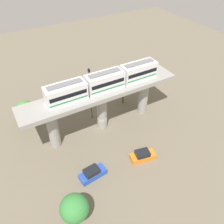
{
  "coord_description": "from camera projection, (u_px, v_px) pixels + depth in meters",
  "views": [
    {
      "loc": [
        -29.6,
        14.69,
        30.92
      ],
      "look_at": [
        -2.5,
        -0.73,
        5.12
      ],
      "focal_mm": 37.06,
      "sensor_mm": 36.0,
      "label": 1
    }
  ],
  "objects": [
    {
      "name": "tree_mid_lot",
      "position": [
        74.0,
        208.0,
        28.36
      ],
      "size": [
        3.7,
        3.7,
        5.59
      ],
      "color": "brown",
      "rests_on": "ground"
    },
    {
      "name": "parked_car_orange",
      "position": [
        143.0,
        156.0,
        38.53
      ],
      "size": [
        2.62,
        4.48,
        1.76
      ],
      "rotation": [
        0.0,
        0.0,
        -0.21
      ],
      "color": "orange",
      "rests_on": "ground"
    },
    {
      "name": "signal_post",
      "position": [
        90.0,
        93.0,
        43.31
      ],
      "size": [
        0.44,
        0.28,
        11.13
      ],
      "color": "#4C4C51",
      "rests_on": "ground"
    },
    {
      "name": "tree_near_viaduct",
      "position": [
        123.0,
        90.0,
        48.88
      ],
      "size": [
        2.51,
        2.51,
        4.69
      ],
      "color": "brown",
      "rests_on": "ground"
    },
    {
      "name": "tree_far_corner",
      "position": [
        25.0,
        110.0,
        43.18
      ],
      "size": [
        3.66,
        3.66,
        5.5
      ],
      "color": "brown",
      "rests_on": "ground"
    },
    {
      "name": "ground_plane",
      "position": [
        102.0,
        126.0,
        45.14
      ],
      "size": [
        120.0,
        120.0,
        0.0
      ],
      "primitive_type": "plane",
      "color": "#706654"
    },
    {
      "name": "parked_car_blue",
      "position": [
        92.0,
        173.0,
        35.82
      ],
      "size": [
        2.19,
        4.35,
        1.76
      ],
      "rotation": [
        0.0,
        0.0,
        0.09
      ],
      "color": "#284CB7",
      "rests_on": "ground"
    },
    {
      "name": "train",
      "position": [
        105.0,
        81.0,
        39.0
      ],
      "size": [
        2.64,
        20.5,
        3.24
      ],
      "color": "white",
      "rests_on": "viaduct"
    },
    {
      "name": "viaduct",
      "position": [
        102.0,
        100.0,
        41.07
      ],
      "size": [
        5.2,
        28.85,
        8.53
      ],
      "color": "#999691",
      "rests_on": "ground"
    }
  ]
}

